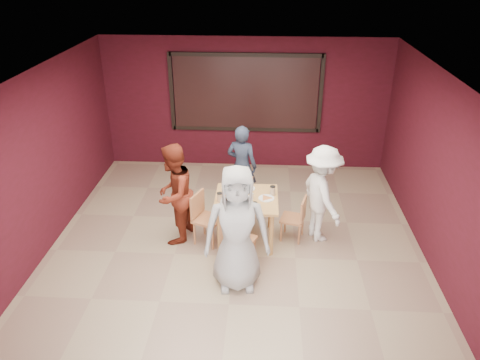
# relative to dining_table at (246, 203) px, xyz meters

# --- Properties ---
(floor) EXTENTS (7.00, 7.00, 0.00)m
(floor) POSITION_rel_dining_table_xyz_m (-0.16, -0.48, -0.69)
(floor) COLOR tan
(floor) RESTS_ON ground
(window_blinds) EXTENTS (3.00, 0.02, 1.50)m
(window_blinds) POSITION_rel_dining_table_xyz_m (-0.16, 2.97, 0.96)
(window_blinds) COLOR black
(dining_table) EXTENTS (1.01, 1.01, 0.94)m
(dining_table) POSITION_rel_dining_table_xyz_m (0.00, 0.00, 0.00)
(dining_table) COLOR tan
(dining_table) RESTS_ON floor
(chair_front) EXTENTS (0.56, 0.56, 0.90)m
(chair_front) POSITION_rel_dining_table_xyz_m (-0.10, -0.77, -0.19)
(chair_front) COLOR #B67247
(chair_front) RESTS_ON floor
(chair_back) EXTENTS (0.39, 0.39, 0.78)m
(chair_back) POSITION_rel_dining_table_xyz_m (-0.10, 0.70, -0.25)
(chair_back) COLOR #B67247
(chair_back) RESTS_ON floor
(chair_left) EXTENTS (0.54, 0.54, 0.86)m
(chair_left) POSITION_rel_dining_table_xyz_m (-0.69, -0.06, -0.21)
(chair_left) COLOR #B67247
(chair_left) RESTS_ON floor
(chair_right) EXTENTS (0.45, 0.45, 0.77)m
(chair_right) POSITION_rel_dining_table_xyz_m (0.82, 0.08, -0.26)
(chair_right) COLOR #B67247
(chair_right) RESTS_ON floor
(diner_front) EXTENTS (0.97, 0.69, 1.87)m
(diner_front) POSITION_rel_dining_table_xyz_m (-0.08, -1.15, 0.24)
(diner_front) COLOR #AAAAAA
(diner_front) RESTS_ON floor
(diner_back) EXTENTS (0.65, 0.52, 1.56)m
(diner_back) POSITION_rel_dining_table_xyz_m (-0.14, 1.23, 0.09)
(diner_back) COLOR #2C374E
(diner_back) RESTS_ON floor
(diner_left) EXTENTS (0.82, 0.95, 1.68)m
(diner_left) POSITION_rel_dining_table_xyz_m (-1.17, -0.02, 0.15)
(diner_left) COLOR maroon
(diner_left) RESTS_ON floor
(diner_right) EXTENTS (0.95, 1.21, 1.64)m
(diner_right) POSITION_rel_dining_table_xyz_m (1.21, 0.15, 0.13)
(diner_right) COLOR white
(diner_right) RESTS_ON floor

